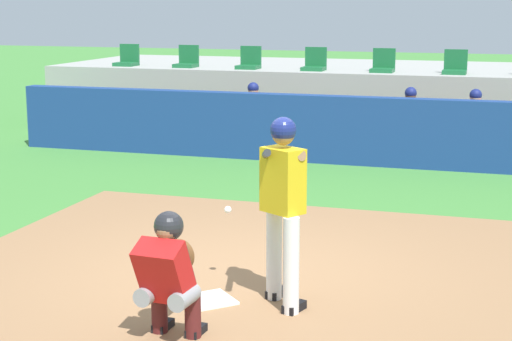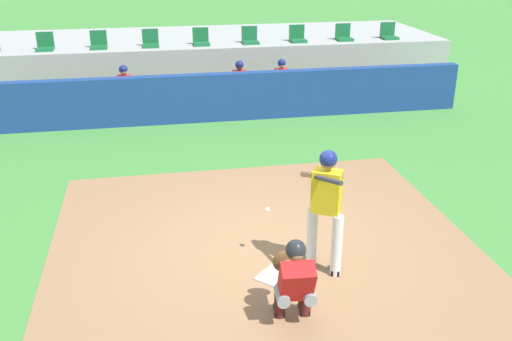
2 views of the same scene
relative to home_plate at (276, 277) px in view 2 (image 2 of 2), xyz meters
name	(u,v)px [view 2 (image 2 of 2)]	position (x,y,z in m)	size (l,w,h in m)	color
ground_plane	(265,249)	(0.00, 0.80, -0.02)	(80.00, 80.00, 0.00)	#428438
dirt_infield	(265,249)	(0.00, 0.80, -0.02)	(6.40, 6.40, 0.01)	#936B47
home_plate	(276,277)	(0.00, 0.00, 0.00)	(0.44, 0.44, 0.02)	white
batter_at_plate	(325,204)	(0.69, 0.10, 1.01)	(0.55, 0.90, 1.80)	silver
catcher_crouched	(294,278)	(0.01, -0.94, 0.58)	(0.50, 1.90, 1.13)	gray
dugout_wall	(214,97)	(0.00, 7.30, 0.58)	(13.00, 0.30, 1.20)	navy
dugout_bench	(210,101)	(0.00, 8.30, 0.20)	(11.80, 0.44, 0.45)	olive
dugout_player_0	(125,90)	(-2.19, 8.14, 0.65)	(0.49, 0.70, 1.30)	#939399
dugout_player_1	(240,85)	(0.82, 8.14, 0.65)	(0.49, 0.70, 1.30)	#939399
dugout_player_2	(282,83)	(1.97, 8.14, 0.65)	(0.49, 0.70, 1.30)	#939399
stands_platform	(198,58)	(0.00, 11.70, 0.68)	(15.00, 4.40, 1.40)	#9E9E99
stadium_seat_1	(45,45)	(-4.33, 10.18, 1.51)	(0.46, 0.46, 0.48)	#196033
stadium_seat_2	(99,43)	(-2.89, 10.18, 1.51)	(0.46, 0.46, 0.48)	#196033
stadium_seat_3	(151,42)	(-1.44, 10.18, 1.51)	(0.46, 0.46, 0.48)	#196033
stadium_seat_4	(201,40)	(0.00, 10.18, 1.51)	(0.46, 0.46, 0.48)	#196033
stadium_seat_5	(250,39)	(1.44, 10.18, 1.51)	(0.46, 0.46, 0.48)	#196033
stadium_seat_6	(298,37)	(2.89, 10.18, 1.51)	(0.46, 0.46, 0.48)	#196033
stadium_seat_7	(344,36)	(4.33, 10.18, 1.51)	(0.46, 0.46, 0.48)	#196033
stadium_seat_8	(389,34)	(5.78, 10.18, 1.51)	(0.46, 0.46, 0.48)	#196033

